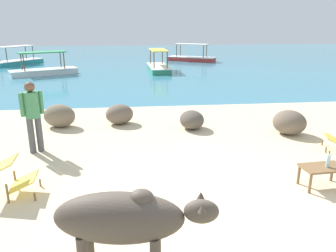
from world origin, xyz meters
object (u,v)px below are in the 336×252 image
(deck_chair_far, at_px, (13,175))
(boat_green, at_px, (158,66))
(boat_red, at_px, (191,57))
(person_standing, at_px, (33,112))
(bottle, at_px, (328,161))
(low_bench_table, at_px, (323,170))
(boat_teal, at_px, (17,61))
(cow, at_px, (124,218))
(boat_white, at_px, (44,70))

(deck_chair_far, relative_size, boat_green, 0.22)
(boat_red, bearing_deg, person_standing, 99.71)
(boat_green, bearing_deg, bottle, -175.78)
(boat_red, bearing_deg, bottle, 116.76)
(deck_chair_far, bearing_deg, low_bench_table, -7.55)
(deck_chair_far, bearing_deg, boat_teal, 102.34)
(boat_red, bearing_deg, cow, 108.15)
(bottle, bearing_deg, person_standing, 157.26)
(low_bench_table, height_order, boat_white, boat_white)
(cow, xyz_separation_m, boat_red, (4.77, 22.45, -0.46))
(bottle, distance_m, boat_teal, 22.74)
(cow, relative_size, deck_chair_far, 2.38)
(person_standing, bearing_deg, low_bench_table, 35.84)
(boat_green, xyz_separation_m, boat_teal, (-9.62, 4.19, 0.00))
(bottle, bearing_deg, boat_teal, 119.98)
(person_standing, relative_size, boat_green, 0.44)
(cow, bearing_deg, boat_teal, 118.16)
(boat_teal, bearing_deg, cow, -124.88)
(cow, distance_m, boat_teal, 22.81)
(boat_teal, bearing_deg, boat_green, -78.46)
(deck_chair_far, distance_m, boat_red, 21.48)
(person_standing, relative_size, boat_teal, 0.44)
(bottle, bearing_deg, cow, -153.90)
(boat_teal, bearing_deg, person_standing, -126.59)
(cow, bearing_deg, boat_white, 114.50)
(boat_red, relative_size, boat_white, 0.98)
(person_standing, bearing_deg, boat_teal, 166.88)
(low_bench_table, xyz_separation_m, person_standing, (-5.56, 2.32, 0.61))
(cow, height_order, low_bench_table, cow)
(low_bench_table, xyz_separation_m, bottle, (0.06, -0.03, 0.18))
(bottle, distance_m, boat_white, 16.89)
(boat_red, height_order, boat_white, same)
(cow, relative_size, person_standing, 1.19)
(boat_green, distance_m, boat_white, 6.67)
(boat_red, bearing_deg, boat_teal, 34.80)
(low_bench_table, distance_m, boat_red, 20.73)
(boat_red, bearing_deg, low_bench_table, 116.59)
(low_bench_table, bearing_deg, person_standing, 153.05)
(boat_white, bearing_deg, person_standing, -102.68)
(low_bench_table, bearing_deg, deck_chair_far, 172.81)
(low_bench_table, xyz_separation_m, boat_teal, (-11.30, 19.66, -0.08))
(low_bench_table, bearing_deg, boat_white, 115.34)
(cow, bearing_deg, deck_chair_far, 141.23)
(deck_chair_far, relative_size, boat_red, 0.22)
(cow, bearing_deg, boat_red, 86.11)
(person_standing, distance_m, boat_teal, 18.28)
(cow, relative_size, boat_white, 0.51)
(cow, distance_m, person_standing, 4.59)
(bottle, bearing_deg, boat_green, 96.42)
(deck_chair_far, height_order, boat_green, boat_green)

